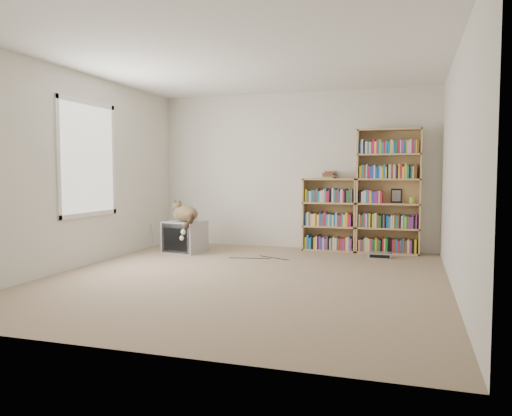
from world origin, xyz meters
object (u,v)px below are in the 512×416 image
(crt_tv, at_px, (185,237))
(bookcase_tall, at_px, (389,195))
(bookcase_short, at_px, (330,217))
(dvd_player, at_px, (380,255))
(cat, at_px, (185,216))

(crt_tv, bearing_deg, bookcase_tall, 25.60)
(bookcase_short, bearing_deg, bookcase_tall, 0.02)
(bookcase_tall, distance_m, bookcase_short, 0.96)
(bookcase_tall, bearing_deg, crt_tv, -164.30)
(bookcase_tall, relative_size, bookcase_short, 1.66)
(crt_tv, relative_size, dvd_player, 1.91)
(bookcase_tall, bearing_deg, dvd_player, -100.08)
(crt_tv, xyz_separation_m, bookcase_tall, (2.97, 0.84, 0.65))
(crt_tv, height_order, bookcase_tall, bookcase_tall)
(cat, height_order, bookcase_short, bookcase_short)
(crt_tv, bearing_deg, bookcase_short, 31.71)
(bookcase_tall, height_order, dvd_player, bookcase_tall)
(bookcase_tall, xyz_separation_m, bookcase_short, (-0.89, -0.00, -0.37))
(cat, bearing_deg, dvd_player, 36.16)
(bookcase_tall, bearing_deg, bookcase_short, -179.98)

